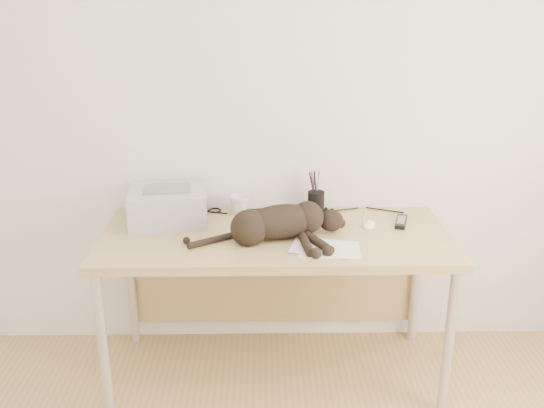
{
  "coord_description": "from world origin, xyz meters",
  "views": [
    {
      "loc": [
        -0.06,
        -1.18,
        1.79
      ],
      "look_at": [
        -0.02,
        1.34,
        0.9
      ],
      "focal_mm": 40.0,
      "sensor_mm": 36.0,
      "label": 1
    }
  ],
  "objects_px": {
    "desk": "(275,253)",
    "mug": "(240,205)",
    "printer": "(168,205)",
    "pen_cup": "(316,202)",
    "cat": "(277,224)",
    "mouse": "(369,223)"
  },
  "relations": [
    {
      "from": "desk",
      "to": "mug",
      "type": "xyz_separation_m",
      "value": [
        -0.17,
        0.19,
        0.18
      ]
    },
    {
      "from": "mug",
      "to": "printer",
      "type": "bearing_deg",
      "value": -162.98
    },
    {
      "from": "printer",
      "to": "pen_cup",
      "type": "xyz_separation_m",
      "value": [
        0.72,
        0.1,
        -0.02
      ]
    },
    {
      "from": "desk",
      "to": "cat",
      "type": "relative_size",
      "value": 2.2
    },
    {
      "from": "printer",
      "to": "mug",
      "type": "xyz_separation_m",
      "value": [
        0.34,
        0.1,
        -0.04
      ]
    },
    {
      "from": "mug",
      "to": "pen_cup",
      "type": "xyz_separation_m",
      "value": [
        0.38,
        -0.0,
        0.01
      ]
    },
    {
      "from": "printer",
      "to": "cat",
      "type": "bearing_deg",
      "value": -24.18
    },
    {
      "from": "printer",
      "to": "mug",
      "type": "height_order",
      "value": "printer"
    },
    {
      "from": "desk",
      "to": "mouse",
      "type": "height_order",
      "value": "mouse"
    },
    {
      "from": "cat",
      "to": "mug",
      "type": "bearing_deg",
      "value": 99.22
    },
    {
      "from": "cat",
      "to": "mouse",
      "type": "xyz_separation_m",
      "value": [
        0.44,
        0.16,
        -0.06
      ]
    },
    {
      "from": "desk",
      "to": "cat",
      "type": "bearing_deg",
      "value": -88.29
    },
    {
      "from": "pen_cup",
      "to": "mouse",
      "type": "bearing_deg",
      "value": -36.51
    },
    {
      "from": "desk",
      "to": "mouse",
      "type": "relative_size",
      "value": 15.33
    },
    {
      "from": "desk",
      "to": "mug",
      "type": "relative_size",
      "value": 15.99
    },
    {
      "from": "cat",
      "to": "desk",
      "type": "bearing_deg",
      "value": 73.24
    },
    {
      "from": "pen_cup",
      "to": "printer",
      "type": "bearing_deg",
      "value": -171.97
    },
    {
      "from": "desk",
      "to": "mouse",
      "type": "bearing_deg",
      "value": 1.25
    },
    {
      "from": "mug",
      "to": "pen_cup",
      "type": "distance_m",
      "value": 0.38
    },
    {
      "from": "desk",
      "to": "cat",
      "type": "distance_m",
      "value": 0.25
    },
    {
      "from": "mug",
      "to": "pen_cup",
      "type": "height_order",
      "value": "pen_cup"
    },
    {
      "from": "desk",
      "to": "printer",
      "type": "bearing_deg",
      "value": 170.69
    }
  ]
}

